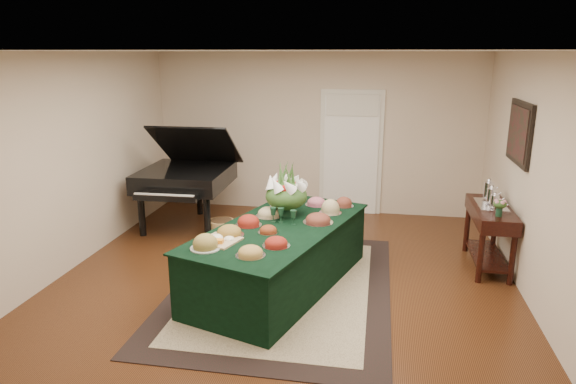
% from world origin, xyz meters
% --- Properties ---
extents(ground, '(6.00, 6.00, 0.00)m').
position_xyz_m(ground, '(0.00, 0.00, 0.00)').
color(ground, black).
rests_on(ground, ground).
extents(area_rug, '(2.50, 3.50, 0.01)m').
position_xyz_m(area_rug, '(0.01, -0.14, 0.01)').
color(area_rug, black).
rests_on(area_rug, ground).
extents(kitchen_doorway, '(1.05, 0.07, 2.10)m').
position_xyz_m(kitchen_doorway, '(0.60, 2.97, 1.02)').
color(kitchen_doorway, silver).
rests_on(kitchen_doorway, ground).
extents(buffet_table, '(1.95, 2.83, 0.76)m').
position_xyz_m(buffet_table, '(-0.02, -0.11, 0.38)').
color(buffet_table, black).
rests_on(buffet_table, ground).
extents(food_platters, '(1.56, 2.23, 0.14)m').
position_xyz_m(food_platters, '(-0.04, -0.03, 0.80)').
color(food_platters, silver).
rests_on(food_platters, buffet_table).
extents(cutting_board, '(0.47, 0.47, 0.10)m').
position_xyz_m(cutting_board, '(-0.55, -0.71, 0.79)').
color(cutting_board, tan).
rests_on(cutting_board, buffet_table).
extents(green_goblets, '(0.33, 0.14, 0.18)m').
position_xyz_m(green_goblets, '(-0.01, -0.01, 0.85)').
color(green_goblets, '#153522').
rests_on(green_goblets, buffet_table).
extents(floral_centerpiece, '(0.53, 0.53, 0.53)m').
position_xyz_m(floral_centerpiece, '(-0.02, 0.30, 1.07)').
color(floral_centerpiece, '#153522').
rests_on(floral_centerpiece, buffet_table).
extents(grand_piano, '(1.45, 1.62, 1.64)m').
position_xyz_m(grand_piano, '(-1.89, 1.78, 0.81)').
color(grand_piano, black).
rests_on(grand_piano, ground).
extents(wicker_basket, '(0.38, 0.38, 0.24)m').
position_xyz_m(wicker_basket, '(-1.23, 1.44, 0.12)').
color(wicker_basket, '#AC8045').
rests_on(wicker_basket, ground).
extents(mahogany_sideboard, '(0.45, 1.22, 0.81)m').
position_xyz_m(mahogany_sideboard, '(2.50, 0.93, 0.62)').
color(mahogany_sideboard, black).
rests_on(mahogany_sideboard, ground).
extents(tea_service, '(0.34, 0.74, 0.30)m').
position_xyz_m(tea_service, '(2.50, 0.96, 0.92)').
color(tea_service, silver).
rests_on(tea_service, mahogany_sideboard).
extents(pink_bouquet, '(0.17, 0.17, 0.21)m').
position_xyz_m(pink_bouquet, '(2.49, 0.53, 0.95)').
color(pink_bouquet, '#153522').
rests_on(pink_bouquet, mahogany_sideboard).
extents(wall_painting, '(0.05, 0.95, 0.75)m').
position_xyz_m(wall_painting, '(2.72, 0.93, 1.75)').
color(wall_painting, black).
rests_on(wall_painting, ground).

